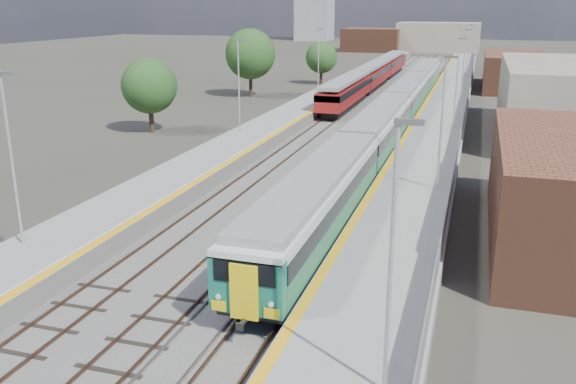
% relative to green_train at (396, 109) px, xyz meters
% --- Properties ---
extents(ground, '(320.00, 320.00, 0.00)m').
position_rel_green_train_xyz_m(ground, '(-1.50, 7.30, -2.11)').
color(ground, '#47443A').
rests_on(ground, ground).
extents(ballast_bed, '(10.50, 155.00, 0.06)m').
position_rel_green_train_xyz_m(ballast_bed, '(-3.75, 9.80, -2.08)').
color(ballast_bed, '#565451').
rests_on(ballast_bed, ground).
extents(tracks, '(8.96, 160.00, 0.17)m').
position_rel_green_train_xyz_m(tracks, '(-3.15, 11.48, -2.01)').
color(tracks, '#4C3323').
rests_on(tracks, ground).
extents(platform_right, '(4.70, 155.00, 8.52)m').
position_rel_green_train_xyz_m(platform_right, '(3.78, 9.79, -1.58)').
color(platform_right, slate).
rests_on(platform_right, ground).
extents(platform_left, '(4.30, 155.00, 8.52)m').
position_rel_green_train_xyz_m(platform_left, '(-10.55, 9.79, -1.59)').
color(platform_left, slate).
rests_on(platform_left, ground).
extents(buildings, '(72.00, 185.50, 40.00)m').
position_rel_green_train_xyz_m(buildings, '(-19.62, 95.90, 8.59)').
color(buildings, brown).
rests_on(buildings, ground).
extents(green_train, '(2.72, 75.91, 3.00)m').
position_rel_green_train_xyz_m(green_train, '(0.00, 0.00, 0.00)').
color(green_train, black).
rests_on(green_train, ground).
extents(red_train, '(2.64, 53.59, 3.33)m').
position_rel_green_train_xyz_m(red_train, '(-7.00, 29.17, -0.14)').
color(red_train, black).
rests_on(red_train, ground).
extents(tree_a, '(4.94, 4.94, 6.69)m').
position_rel_green_train_xyz_m(tree_a, '(-21.08, -6.64, 2.10)').
color(tree_a, '#382619').
rests_on(tree_a, ground).
extents(tree_b, '(6.21, 6.21, 8.42)m').
position_rel_green_train_xyz_m(tree_b, '(-20.44, 17.26, 3.19)').
color(tree_b, '#382619').
rests_on(tree_b, ground).
extents(tree_c, '(4.53, 4.53, 6.14)m').
position_rel_green_train_xyz_m(tree_c, '(-15.11, 32.28, 1.75)').
color(tree_c, '#382619').
rests_on(tree_c, ground).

